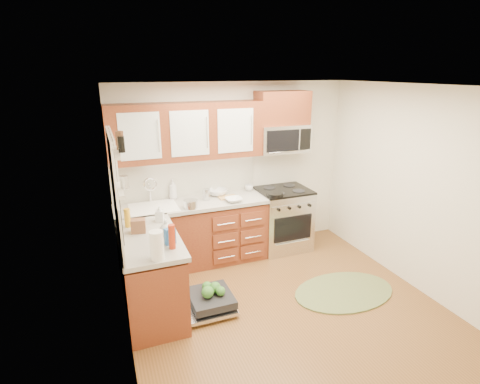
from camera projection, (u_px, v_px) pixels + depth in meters
name	position (u px, v px, depth m)	size (l,w,h in m)	color
floor	(286.00, 308.00, 4.38)	(3.50, 3.50, 0.00)	brown
ceiling	(296.00, 86.00, 3.60)	(3.50, 3.50, 0.00)	white
wall_back	(234.00, 169.00, 5.54)	(3.50, 0.04, 2.50)	silver
wall_front	(418.00, 296.00, 2.44)	(3.50, 0.04, 2.50)	silver
wall_left	(119.00, 232.00, 3.39)	(0.04, 3.50, 2.50)	silver
wall_right	(417.00, 190.00, 4.59)	(0.04, 3.50, 2.50)	silver
base_cabinet_back	(193.00, 235.00, 5.28)	(2.05, 0.60, 0.85)	maroon
base_cabinet_left	(151.00, 277.00, 4.22)	(0.60, 1.25, 0.85)	maroon
countertop_back	(192.00, 204.00, 5.13)	(2.07, 0.64, 0.05)	#A7A299
countertop_left	(149.00, 239.00, 4.07)	(0.64, 1.27, 0.05)	#A7A299
backsplash_back	(186.00, 177.00, 5.29)	(2.05, 0.02, 0.57)	#AFAC9D
backsplash_left	(117.00, 216.00, 3.87)	(0.02, 1.25, 0.57)	#AFAC9D
upper_cabinets	(187.00, 131.00, 4.94)	(2.05, 0.35, 0.75)	maroon
cabinet_over_mw	(282.00, 108.00, 5.34)	(0.76, 0.35, 0.47)	maroon
range	(283.00, 219.00, 5.73)	(0.76, 0.64, 0.95)	silver
microwave	(282.00, 138.00, 5.46)	(0.76, 0.38, 0.40)	silver
sink	(154.00, 216.00, 4.96)	(0.62, 0.50, 0.26)	white
dishwasher	(208.00, 302.00, 4.32)	(0.70, 0.60, 0.20)	silver
window	(114.00, 185.00, 3.75)	(0.03, 1.05, 1.05)	white
window_blind	(113.00, 153.00, 3.65)	(0.02, 0.96, 0.40)	white
shelf_upper	(116.00, 153.00, 2.84)	(0.04, 0.40, 0.03)	white
shelf_lower	(120.00, 190.00, 2.94)	(0.04, 0.40, 0.03)	white
rug	(344.00, 292.00, 4.68)	(1.31, 0.85, 0.02)	olive
skillet	(275.00, 194.00, 5.30)	(0.23, 0.23, 0.04)	black
stock_pot	(191.00, 204.00, 4.88)	(0.19, 0.19, 0.11)	silver
cutting_board	(228.00, 197.00, 5.29)	(0.26, 0.17, 0.02)	tan
canister	(206.00, 195.00, 5.18)	(0.10, 0.10, 0.16)	silver
paper_towel_roll	(157.00, 245.00, 3.54)	(0.13, 0.13, 0.29)	white
mustard_bottle	(127.00, 218.00, 4.29)	(0.07, 0.07, 0.22)	gold
red_bottle	(172.00, 237.00, 3.76)	(0.07, 0.07, 0.26)	#A2270D
wooden_box	(138.00, 226.00, 4.15)	(0.15, 0.11, 0.15)	brown
blue_carton	(170.00, 236.00, 3.87)	(0.11, 0.06, 0.17)	#245DA8
bowl_a	(234.00, 200.00, 5.13)	(0.23, 0.23, 0.06)	#999999
bowl_b	(218.00, 192.00, 5.39)	(0.28, 0.28, 0.09)	#999999
cup	(249.00, 188.00, 5.59)	(0.12, 0.12, 0.09)	#999999
soap_bottle_a	(173.00, 189.00, 5.22)	(0.11, 0.11, 0.28)	#999999
soap_bottle_b	(159.00, 213.00, 4.44)	(0.09, 0.09, 0.20)	#999999
soap_bottle_c	(166.00, 227.00, 4.07)	(0.15, 0.15, 0.19)	#999999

